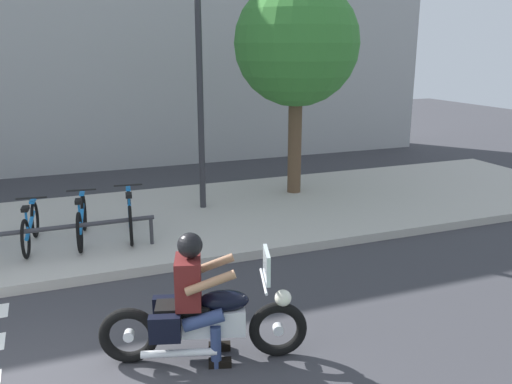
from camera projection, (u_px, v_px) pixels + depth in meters
sidewalk at (12, 239)px, 9.15m from camera, size 24.00×4.40×0.15m
motorcycle at (205, 320)px, 5.66m from camera, size 2.15×0.91×1.22m
rider at (196, 289)px, 5.56m from camera, size 0.73×0.66×1.43m
bicycle_4 at (30, 227)px, 8.50m from camera, size 0.48×1.56×0.73m
bicycle_5 at (82, 220)px, 8.77m from camera, size 0.48×1.71×0.78m
bicycle_6 at (130, 215)px, 9.04m from camera, size 0.48×1.70×0.79m
street_lamp at (200, 77)px, 10.05m from camera, size 0.28×0.28×4.46m
tree_near_rack at (297, 44)px, 11.03m from camera, size 2.59×2.59×4.61m
building_backdrop at (3, 10)px, 13.21m from camera, size 24.00×1.20×8.23m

